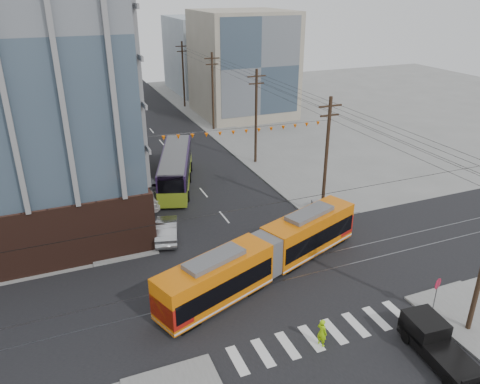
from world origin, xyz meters
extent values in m
plane|color=slate|center=(0.00, 0.00, 0.00)|extent=(160.00, 160.00, 0.00)
cube|color=#8C99A5|center=(-17.00, 52.00, 9.00)|extent=(18.00, 16.00, 18.00)
cube|color=gray|center=(16.00, 48.00, 8.00)|extent=(14.00, 14.00, 16.00)
cube|color=gray|center=(-14.00, 72.00, 10.00)|extent=(16.00, 18.00, 20.00)
cube|color=#8C99A5|center=(18.00, 68.00, 7.00)|extent=(16.00, 16.00, 14.00)
cylinder|color=black|center=(8.50, 56.00, 5.50)|extent=(0.30, 0.30, 11.00)
imported|color=gray|center=(-5.78, 12.22, 0.83)|extent=(3.01, 5.29, 1.65)
imported|color=silver|center=(-5.93, 19.26, 0.73)|extent=(2.59, 5.23, 1.46)
imported|color=slate|center=(-5.22, 22.22, 0.68)|extent=(2.95, 5.16, 1.36)
imported|color=#9DDE0B|center=(-0.55, -3.69, 0.91)|extent=(0.64, 0.77, 1.82)
cube|color=gray|center=(8.30, 10.72, 0.41)|extent=(1.66, 4.22, 0.82)
camera|label=1|loc=(-13.20, -21.81, 19.46)|focal=35.00mm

